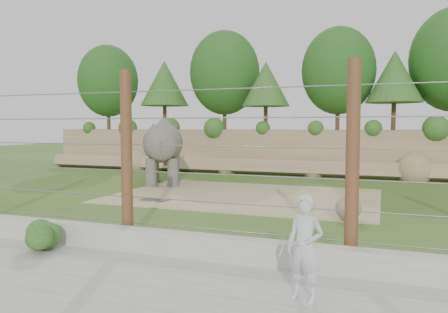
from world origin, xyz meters
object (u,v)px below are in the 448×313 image
(elephant, at_px, (163,152))
(zookeeper, at_px, (305,248))
(stone_ball, at_px, (348,208))
(barrier_fence, at_px, (127,158))

(elephant, relative_size, zookeeper, 2.23)
(elephant, height_order, stone_ball, elephant)
(zookeeper, bearing_deg, elephant, 144.85)
(elephant, relative_size, barrier_fence, 0.18)
(elephant, xyz_separation_m, barrier_fence, (4.10, -9.41, 0.50))
(zookeeper, bearing_deg, barrier_fence, 174.21)
(elephant, distance_m, stone_ball, 10.24)
(barrier_fence, bearing_deg, zookeeper, -23.71)
(stone_ball, distance_m, barrier_fence, 6.46)
(elephant, bearing_deg, barrier_fence, -91.13)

